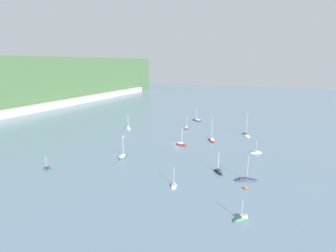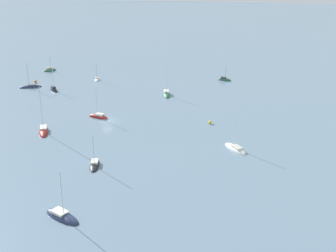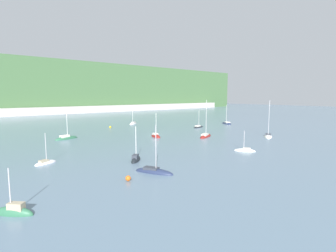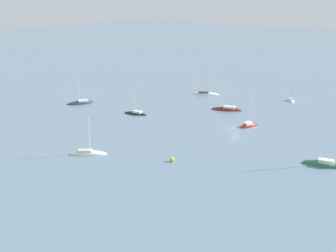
{
  "view_description": "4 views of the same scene",
  "coord_description": "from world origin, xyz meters",
  "px_view_note": "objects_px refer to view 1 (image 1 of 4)",
  "views": [
    {
      "loc": [
        -104.63,
        -43.57,
        36.13
      ],
      "look_at": [
        15.51,
        11.49,
        3.37
      ],
      "focal_mm": 28.0,
      "sensor_mm": 36.0,
      "label": 1
    },
    {
      "loc": [
        112.89,
        36.03,
        43.32
      ],
      "look_at": [
        7.65,
        17.89,
        2.51
      ],
      "focal_mm": 50.0,
      "sensor_mm": 36.0,
      "label": 2
    },
    {
      "loc": [
        -53.37,
        -69.98,
        13.53
      ],
      "look_at": [
        12.66,
        8.13,
        1.46
      ],
      "focal_mm": 28.0,
      "sensor_mm": 36.0,
      "label": 3
    },
    {
      "loc": [
        -54.01,
        93.67,
        31.52
      ],
      "look_at": [
        7.87,
        15.8,
        2.59
      ],
      "focal_mm": 50.0,
      "sensor_mm": 36.0,
      "label": 4
    }
  ],
  "objects_px": {
    "sailboat_0": "(187,128)",
    "sailboat_8": "(197,121)",
    "sailboat_6": "(181,145)",
    "sailboat_10": "(123,158)",
    "sailboat_3": "(242,220)",
    "sailboat_12": "(212,140)",
    "mooring_buoy_1": "(246,188)",
    "sailboat_9": "(245,180)",
    "sailboat_11": "(128,128)",
    "mooring_buoy_0": "(123,137)",
    "sailboat_5": "(256,153)",
    "sailboat_7": "(246,135)",
    "sailboat_4": "(218,173)",
    "sailboat_2": "(47,170)",
    "sailboat_1": "(174,186)"
  },
  "relations": [
    {
      "from": "sailboat_8",
      "to": "mooring_buoy_0",
      "type": "distance_m",
      "value": 54.2
    },
    {
      "from": "sailboat_5",
      "to": "mooring_buoy_0",
      "type": "relative_size",
      "value": 6.59
    },
    {
      "from": "sailboat_5",
      "to": "sailboat_8",
      "type": "height_order",
      "value": "sailboat_8"
    },
    {
      "from": "sailboat_1",
      "to": "sailboat_7",
      "type": "height_order",
      "value": "sailboat_7"
    },
    {
      "from": "sailboat_3",
      "to": "sailboat_11",
      "type": "xyz_separation_m",
      "value": [
        61.82,
        71.48,
        -0.05
      ]
    },
    {
      "from": "sailboat_8",
      "to": "sailboat_12",
      "type": "distance_m",
      "value": 42.05
    },
    {
      "from": "sailboat_11",
      "to": "sailboat_4",
      "type": "bearing_deg",
      "value": 19.72
    },
    {
      "from": "sailboat_4",
      "to": "sailboat_6",
      "type": "bearing_deg",
      "value": 2.24
    },
    {
      "from": "mooring_buoy_0",
      "to": "sailboat_11",
      "type": "bearing_deg",
      "value": 24.71
    },
    {
      "from": "sailboat_0",
      "to": "sailboat_8",
      "type": "height_order",
      "value": "sailboat_8"
    },
    {
      "from": "sailboat_4",
      "to": "mooring_buoy_1",
      "type": "xyz_separation_m",
      "value": [
        -8.02,
        -10.03,
        0.32
      ]
    },
    {
      "from": "sailboat_8",
      "to": "mooring_buoy_1",
      "type": "xyz_separation_m",
      "value": [
        -79.86,
        -41.5,
        0.36
      ]
    },
    {
      "from": "mooring_buoy_0",
      "to": "mooring_buoy_1",
      "type": "height_order",
      "value": "mooring_buoy_1"
    },
    {
      "from": "sailboat_10",
      "to": "sailboat_11",
      "type": "relative_size",
      "value": 1.07
    },
    {
      "from": "sailboat_2",
      "to": "sailboat_11",
      "type": "bearing_deg",
      "value": -75.87
    },
    {
      "from": "sailboat_3",
      "to": "sailboat_5",
      "type": "xyz_separation_m",
      "value": [
        49.7,
        2.48,
        -0.05
      ]
    },
    {
      "from": "sailboat_1",
      "to": "sailboat_6",
      "type": "relative_size",
      "value": 0.76
    },
    {
      "from": "sailboat_7",
      "to": "sailboat_10",
      "type": "height_order",
      "value": "sailboat_7"
    },
    {
      "from": "sailboat_4",
      "to": "sailboat_11",
      "type": "relative_size",
      "value": 0.94
    },
    {
      "from": "sailboat_0",
      "to": "sailboat_4",
      "type": "height_order",
      "value": "sailboat_4"
    },
    {
      "from": "sailboat_5",
      "to": "sailboat_7",
      "type": "relative_size",
      "value": 0.45
    },
    {
      "from": "sailboat_9",
      "to": "sailboat_6",
      "type": "bearing_deg",
      "value": 116.42
    },
    {
      "from": "sailboat_6",
      "to": "sailboat_9",
      "type": "xyz_separation_m",
      "value": [
        -24.39,
        -31.22,
        -0.01
      ]
    },
    {
      "from": "sailboat_7",
      "to": "sailboat_12",
      "type": "height_order",
      "value": "sailboat_12"
    },
    {
      "from": "sailboat_1",
      "to": "sailboat_12",
      "type": "height_order",
      "value": "sailboat_12"
    },
    {
      "from": "sailboat_6",
      "to": "sailboat_11",
      "type": "height_order",
      "value": "sailboat_6"
    },
    {
      "from": "sailboat_7",
      "to": "sailboat_12",
      "type": "bearing_deg",
      "value": -68.93
    },
    {
      "from": "sailboat_6",
      "to": "sailboat_10",
      "type": "relative_size",
      "value": 0.95
    },
    {
      "from": "sailboat_9",
      "to": "mooring_buoy_1",
      "type": "bearing_deg",
      "value": -106.59
    },
    {
      "from": "sailboat_4",
      "to": "sailboat_3",
      "type": "bearing_deg",
      "value": 163.12
    },
    {
      "from": "sailboat_0",
      "to": "sailboat_8",
      "type": "bearing_deg",
      "value": -9.7
    },
    {
      "from": "sailboat_0",
      "to": "sailboat_6",
      "type": "distance_m",
      "value": 30.33
    },
    {
      "from": "sailboat_9",
      "to": "sailboat_11",
      "type": "height_order",
      "value": "sailboat_9"
    },
    {
      "from": "sailboat_9",
      "to": "mooring_buoy_0",
      "type": "xyz_separation_m",
      "value": [
        24.1,
        61.67,
        0.35
      ]
    },
    {
      "from": "sailboat_2",
      "to": "mooring_buoy_0",
      "type": "bearing_deg",
      "value": -83.19
    },
    {
      "from": "sailboat_3",
      "to": "sailboat_10",
      "type": "relative_size",
      "value": 0.69
    },
    {
      "from": "sailboat_0",
      "to": "sailboat_8",
      "type": "distance_m",
      "value": 20.53
    },
    {
      "from": "sailboat_7",
      "to": "mooring_buoy_0",
      "type": "xyz_separation_m",
      "value": [
        -28.63,
        53.92,
        0.34
      ]
    },
    {
      "from": "sailboat_0",
      "to": "sailboat_10",
      "type": "relative_size",
      "value": 0.83
    },
    {
      "from": "sailboat_0",
      "to": "sailboat_5",
      "type": "bearing_deg",
      "value": -135.26
    },
    {
      "from": "sailboat_0",
      "to": "sailboat_7",
      "type": "bearing_deg",
      "value": -103.66
    },
    {
      "from": "sailboat_5",
      "to": "sailboat_11",
      "type": "relative_size",
      "value": 0.65
    },
    {
      "from": "sailboat_7",
      "to": "sailboat_8",
      "type": "height_order",
      "value": "sailboat_7"
    },
    {
      "from": "sailboat_3",
      "to": "sailboat_0",
      "type": "bearing_deg",
      "value": -104.63
    },
    {
      "from": "sailboat_2",
      "to": "sailboat_6",
      "type": "height_order",
      "value": "sailboat_6"
    },
    {
      "from": "sailboat_12",
      "to": "sailboat_11",
      "type": "bearing_deg",
      "value": 63.25
    },
    {
      "from": "sailboat_1",
      "to": "sailboat_9",
      "type": "relative_size",
      "value": 0.73
    },
    {
      "from": "sailboat_0",
      "to": "sailboat_12",
      "type": "height_order",
      "value": "sailboat_12"
    },
    {
      "from": "sailboat_2",
      "to": "sailboat_12",
      "type": "distance_m",
      "value": 70.56
    },
    {
      "from": "sailboat_4",
      "to": "mooring_buoy_1",
      "type": "bearing_deg",
      "value": -171.3
    }
  ]
}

